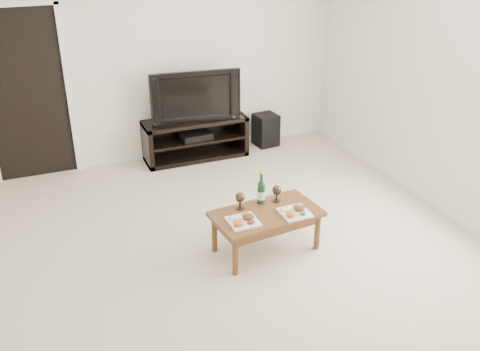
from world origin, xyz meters
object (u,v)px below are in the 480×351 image
television (194,94)px  subwoofer (266,130)px  coffee_table (266,231)px  media_console (196,139)px

television → subwoofer: 1.25m
television → coffee_table: bearing=-85.7°
media_console → television: (0.00, 0.00, 0.61)m
media_console → subwoofer: media_console is taller
coffee_table → subwoofer: bearing=65.3°
media_console → television: bearing=0.0°
media_console → television: television is taller
subwoofer → coffee_table: subwoofer is taller
television → subwoofer: bearing=9.1°
television → subwoofer: size_ratio=2.57×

